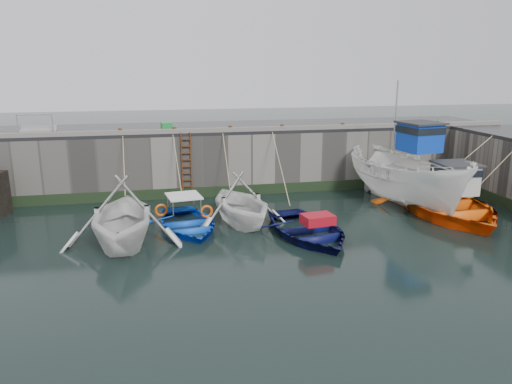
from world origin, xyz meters
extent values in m
plane|color=black|center=(0.00, 0.00, 0.00)|extent=(120.00, 120.00, 0.00)
cube|color=slate|center=(0.00, 12.50, 1.50)|extent=(30.00, 5.00, 3.00)
cube|color=black|center=(0.00, 12.50, 3.08)|extent=(30.00, 5.00, 0.16)
cube|color=slate|center=(0.00, 10.15, 3.26)|extent=(30.00, 0.30, 0.20)
cube|color=black|center=(0.00, 9.96, 0.25)|extent=(30.00, 0.08, 0.50)
cylinder|color=#3F1E0F|center=(-2.22, 9.92, 1.60)|extent=(0.07, 0.07, 3.20)
cylinder|color=#3F1E0F|center=(-1.78, 9.92, 1.60)|extent=(0.07, 0.07, 3.20)
cube|color=#3F1E0F|center=(-2.00, 9.90, 0.25)|extent=(0.44, 0.06, 0.05)
cube|color=#3F1E0F|center=(-2.00, 9.90, 0.58)|extent=(0.44, 0.06, 0.05)
cube|color=#3F1E0F|center=(-2.00, 9.90, 0.91)|extent=(0.44, 0.06, 0.05)
cube|color=#3F1E0F|center=(-2.00, 9.90, 1.24)|extent=(0.44, 0.06, 0.05)
cube|color=#3F1E0F|center=(-2.00, 9.90, 1.57)|extent=(0.44, 0.06, 0.05)
cube|color=#3F1E0F|center=(-2.00, 9.90, 1.90)|extent=(0.44, 0.06, 0.05)
cube|color=#3F1E0F|center=(-2.00, 9.90, 2.23)|extent=(0.44, 0.06, 0.05)
cube|color=#3F1E0F|center=(-2.00, 9.90, 2.56)|extent=(0.44, 0.06, 0.05)
cube|color=#3F1E0F|center=(-2.00, 9.90, 2.89)|extent=(0.44, 0.06, 0.05)
imported|color=silver|center=(-4.76, 3.99, 0.00)|extent=(4.73, 5.43, 2.79)
imported|color=blue|center=(-2.36, 5.28, 0.00)|extent=(3.76, 4.84, 0.92)
imported|color=white|center=(-0.16, 5.48, 0.00)|extent=(4.79, 5.28, 2.41)
imported|color=#0A0E43|center=(2.04, 3.37, 0.00)|extent=(4.19, 5.41, 1.03)
imported|color=white|center=(7.74, 6.47, 1.14)|extent=(4.11, 8.10, 2.99)
cube|color=#0C38B9|center=(7.84, 5.87, 3.24)|extent=(1.62, 1.70, 1.20)
cube|color=black|center=(7.84, 5.87, 3.59)|extent=(1.69, 1.77, 0.28)
cube|color=#262628|center=(7.84, 5.87, 3.88)|extent=(1.85, 1.93, 0.08)
cylinder|color=#A5A8AD|center=(7.55, 7.65, 4.14)|extent=(0.08, 0.08, 3.00)
imported|color=#FF5D0D|center=(8.76, 4.95, 0.38)|extent=(5.31, 7.23, 1.45)
cube|color=silver|center=(8.73, 4.35, 1.70)|extent=(1.46, 1.56, 1.20)
cube|color=black|center=(8.73, 4.35, 2.05)|extent=(1.52, 1.62, 0.28)
cube|color=#262628|center=(8.73, 4.35, 2.34)|extent=(1.67, 1.77, 0.08)
cylinder|color=#A5A8AD|center=(8.81, 6.15, 2.60)|extent=(0.08, 0.08, 3.00)
cube|color=#198E34|center=(-2.79, 12.29, 3.30)|extent=(0.61, 0.54, 0.27)
cylinder|color=#A5A8AD|center=(-9.50, 10.60, 3.66)|extent=(0.05, 0.05, 1.00)
cylinder|color=#A5A8AD|center=(-8.00, 10.60, 3.66)|extent=(0.05, 0.05, 1.00)
cylinder|color=#A5A8AD|center=(-8.75, 10.60, 4.12)|extent=(1.50, 0.05, 0.05)
cube|color=gray|center=(-8.75, 11.10, 3.25)|extent=(1.60, 0.35, 0.18)
cube|color=gray|center=(-8.75, 11.45, 3.43)|extent=(1.60, 0.35, 0.18)
cylinder|color=#3F1E0F|center=(-5.00, 10.25, 3.30)|extent=(0.18, 0.18, 0.28)
cylinder|color=#3F1E0F|center=(-2.50, 10.25, 3.30)|extent=(0.18, 0.18, 0.28)
cylinder|color=#3F1E0F|center=(0.20, 10.25, 3.30)|extent=(0.18, 0.18, 0.28)
cylinder|color=#3F1E0F|center=(2.80, 10.25, 3.30)|extent=(0.18, 0.18, 0.28)
cylinder|color=#3F1E0F|center=(6.00, 10.25, 3.30)|extent=(0.18, 0.18, 0.28)
camera|label=1|loc=(-3.57, -13.76, 6.31)|focal=35.00mm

